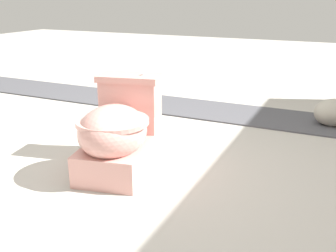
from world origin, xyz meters
The scene contains 4 objects.
ground_plane centered at (0.00, 0.00, 0.00)m, with size 14.00×14.00×0.00m, color #B7B2A8.
gravel_strip centered at (-1.35, 0.50, 0.01)m, with size 0.56×8.00×0.01m, color #4C4C51.
toilet centered at (-0.02, -0.19, 0.22)m, with size 0.69×0.49×0.52m.
boulder_near centered at (-1.36, 0.87, 0.10)m, with size 0.29×0.24×0.21m, color #ADA899.
Camera 1 is at (1.74, 0.93, 0.96)m, focal length 42.00 mm.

